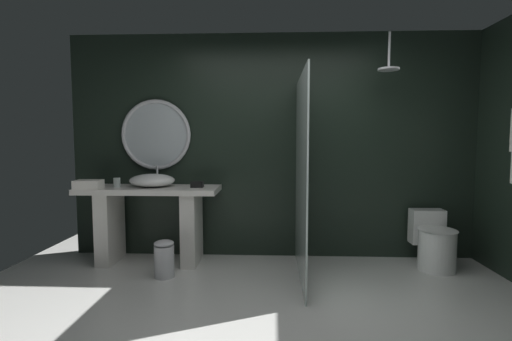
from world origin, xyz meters
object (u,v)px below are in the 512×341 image
at_px(tissue_box, 197,184).
at_px(tumbler_cup, 117,182).
at_px(waste_bin, 164,259).
at_px(vessel_sink, 152,180).
at_px(toilet, 434,243).
at_px(round_wall_mirror, 156,135).
at_px(rain_shower_head, 389,66).
at_px(folded_hand_towel, 88,184).

bearing_deg(tissue_box, tumbler_cup, -178.47).
bearing_deg(waste_bin, vessel_sink, 118.94).
height_order(tissue_box, toilet, tissue_box).
relative_size(tissue_box, toilet, 0.22).
height_order(vessel_sink, tumbler_cup, vessel_sink).
xyz_separation_m(vessel_sink, round_wall_mirror, (-0.03, 0.25, 0.51)).
bearing_deg(rain_shower_head, round_wall_mirror, 173.44).
bearing_deg(toilet, folded_hand_towel, -178.04).
xyz_separation_m(rain_shower_head, waste_bin, (-2.30, -0.42, -1.96)).
xyz_separation_m(toilet, waste_bin, (-2.83, -0.40, -0.09)).
xyz_separation_m(round_wall_mirror, toilet, (3.11, -0.31, -1.16)).
relative_size(tissue_box, folded_hand_towel, 0.48).
height_order(tumbler_cup, round_wall_mirror, round_wall_mirror).
height_order(toilet, folded_hand_towel, folded_hand_towel).
distance_m(tumbler_cup, folded_hand_towel, 0.29).
bearing_deg(toilet, vessel_sink, 178.86).
distance_m(tumbler_cup, tissue_box, 0.89).
height_order(tumbler_cup, tissue_box, tumbler_cup).
xyz_separation_m(tumbler_cup, folded_hand_towel, (-0.25, -0.15, -0.01)).
relative_size(tumbler_cup, rain_shower_head, 0.27).
height_order(round_wall_mirror, toilet, round_wall_mirror).
relative_size(tumbler_cup, tissue_box, 0.80).
bearing_deg(tissue_box, folded_hand_towel, -171.50).
height_order(rain_shower_head, waste_bin, rain_shower_head).
bearing_deg(rain_shower_head, vessel_sink, 178.98).
height_order(round_wall_mirror, rain_shower_head, rain_shower_head).
bearing_deg(rain_shower_head, folded_hand_towel, -177.43).
xyz_separation_m(vessel_sink, toilet, (3.08, -0.06, -0.65)).
bearing_deg(rain_shower_head, tumbler_cup, 179.92).
bearing_deg(tumbler_cup, tissue_box, 1.53).
bearing_deg(round_wall_mirror, folded_hand_towel, -144.12).
distance_m(tissue_box, round_wall_mirror, 0.81).
relative_size(tissue_box, rain_shower_head, 0.34).
relative_size(tumbler_cup, waste_bin, 0.28).
bearing_deg(tissue_box, toilet, -0.97).
height_order(round_wall_mirror, waste_bin, round_wall_mirror).
distance_m(vessel_sink, tissue_box, 0.51).
distance_m(tumbler_cup, rain_shower_head, 3.19).
bearing_deg(waste_bin, round_wall_mirror, 111.53).
bearing_deg(rain_shower_head, toilet, -1.72).
bearing_deg(toilet, rain_shower_head, 178.28).
bearing_deg(tissue_box, waste_bin, -119.89).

